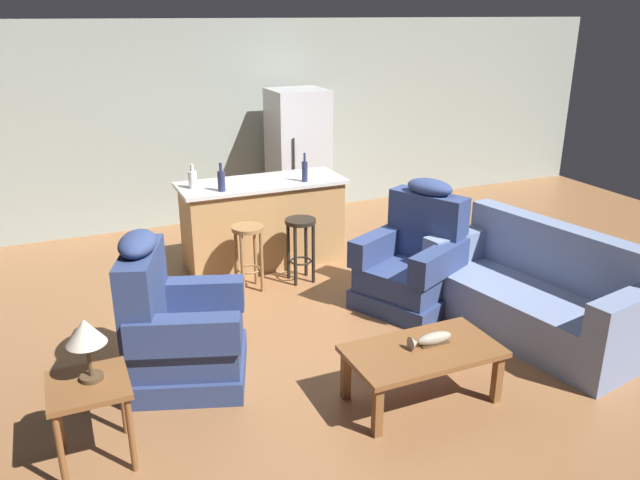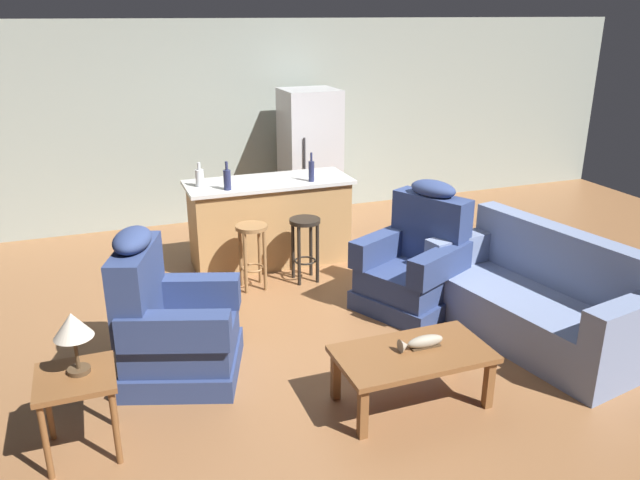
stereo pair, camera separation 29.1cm
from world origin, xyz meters
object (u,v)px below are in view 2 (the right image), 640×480
object	(u,v)px
refrigerator	(310,158)
coffee_table	(413,358)
bar_stool_left	(252,245)
bar_stool_right	(305,238)
couch	(538,301)
end_table	(77,389)
fish_figurine	(421,342)
table_lamp	(73,328)
bottle_short_amber	(311,171)
recliner_near_lamp	(171,325)
recliner_near_island	(416,264)
kitchen_island	(270,222)
bottle_wine_dark	(227,179)
bottle_tall_green	(200,177)

from	to	relation	value
refrigerator	coffee_table	bearing A→B (deg)	-99.72
coffee_table	bar_stool_left	distance (m)	2.42
bar_stool_left	bar_stool_right	world-z (taller)	same
couch	end_table	distance (m)	3.72
fish_figurine	table_lamp	distance (m)	2.32
coffee_table	bottle_short_amber	size ratio (longest dim) A/B	3.49
recliner_near_lamp	end_table	xyz separation A→B (m)	(-0.67, -0.72, 0.04)
fish_figurine	refrigerator	bearing A→B (deg)	81.25
bar_stool_right	bottle_short_amber	size ratio (longest dim) A/B	2.16
recliner_near_island	end_table	world-z (taller)	recliner_near_island
kitchen_island	end_table	bearing A→B (deg)	-126.88
kitchen_island	recliner_near_lamp	bearing A→B (deg)	-124.43
recliner_near_island	bottle_wine_dark	size ratio (longest dim) A/B	4.06
bar_stool_right	table_lamp	bearing A→B (deg)	-137.01
bottle_tall_green	bar_stool_right	bearing A→B (deg)	-34.33
recliner_near_lamp	end_table	distance (m)	0.99
recliner_near_lamp	kitchen_island	distance (m)	2.41
fish_figurine	bar_stool_left	bearing A→B (deg)	105.19
coffee_table	end_table	distance (m)	2.24
coffee_table	recliner_near_lamp	size ratio (longest dim) A/B	0.92
coffee_table	bar_stool_left	bearing A→B (deg)	103.26
bar_stool_right	couch	bearing A→B (deg)	-51.54
recliner_near_lamp	bottle_short_amber	world-z (taller)	bottle_short_amber
fish_figurine	bottle_short_amber	world-z (taller)	bottle_short_amber
fish_figurine	recliner_near_island	size ratio (longest dim) A/B	0.28
bar_stool_left	fish_figurine	bearing A→B (deg)	-74.81
couch	bar_stool_left	bearing A→B (deg)	-52.88
coffee_table	bottle_tall_green	xyz separation A→B (m)	(-0.93, 2.99, 0.68)
recliner_near_island	bar_stool_left	distance (m)	1.64
couch	bottle_short_amber	size ratio (longest dim) A/B	6.42
coffee_table	couch	xyz separation A→B (m)	(1.48, 0.49, -0.02)
table_lamp	kitchen_island	xyz separation A→B (m)	(2.01, 2.69, -0.39)
table_lamp	refrigerator	xyz separation A→B (m)	(2.91, 3.89, 0.01)
recliner_near_island	bottle_short_amber	xyz separation A→B (m)	(-0.56, 1.36, 0.65)
end_table	bottle_short_amber	world-z (taller)	bottle_short_amber
end_table	bottle_wine_dark	xyz separation A→B (m)	(1.54, 2.50, 0.60)
recliner_near_lamp	refrigerator	distance (m)	3.94
recliner_near_lamp	bottle_wine_dark	bearing A→B (deg)	82.97
recliner_near_lamp	bar_stool_left	size ratio (longest dim) A/B	1.76
couch	bottle_short_amber	world-z (taller)	bottle_short_amber
recliner_near_island	bar_stool_right	bearing A→B (deg)	-76.24
end_table	kitchen_island	bearing A→B (deg)	53.12
coffee_table	refrigerator	size ratio (longest dim) A/B	0.62
refrigerator	bar_stool_left	bearing A→B (deg)	-124.76
coffee_table	refrigerator	distance (m)	4.27
couch	recliner_near_island	distance (m)	1.15
coffee_table	table_lamp	xyz separation A→B (m)	(-2.20, 0.29, 0.50)
coffee_table	bar_stool_right	bearing A→B (deg)	89.78
recliner_near_lamp	bottle_short_amber	size ratio (longest dim) A/B	3.81
end_table	coffee_table	bearing A→B (deg)	-6.77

